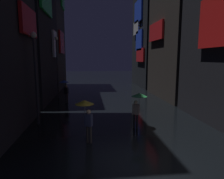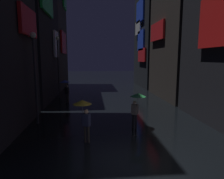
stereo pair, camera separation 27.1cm
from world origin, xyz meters
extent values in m
plane|color=black|center=(0.00, 0.00, 0.00)|extent=(120.00, 120.00, 0.00)
cube|color=red|center=(-5.35, 5.89, 6.26)|extent=(0.20, 2.88, 1.66)
cube|color=black|center=(-7.50, 13.47, 8.47)|extent=(4.00, 8.95, 16.95)
cube|color=white|center=(-5.35, 15.06, 5.59)|extent=(0.20, 2.06, 2.72)
cube|color=#26E54C|center=(-5.35, 11.56, 8.87)|extent=(0.20, 4.27, 1.83)
cube|color=red|center=(-5.35, 20.80, 6.19)|extent=(0.20, 3.88, 2.84)
cube|color=red|center=(5.35, 3.53, 6.17)|extent=(0.20, 3.76, 2.93)
cube|color=red|center=(5.35, 14.12, 6.93)|extent=(0.20, 4.07, 1.85)
cube|color=black|center=(7.50, 22.28, 6.71)|extent=(4.00, 8.56, 13.43)
cube|color=red|center=(5.35, 20.58, 4.58)|extent=(0.20, 3.84, 1.83)
cube|color=#264CF9|center=(5.35, 21.34, 6.63)|extent=(0.20, 3.30, 2.78)
cube|color=white|center=(5.35, 23.23, 8.65)|extent=(0.20, 2.99, 1.93)
cube|color=#264CF9|center=(5.35, 22.18, 10.81)|extent=(0.20, 4.05, 3.04)
cylinder|color=#38332D|center=(-1.76, 2.23, 0.42)|extent=(0.12, 0.12, 0.85)
cylinder|color=#38332D|center=(-1.92, 2.32, 0.42)|extent=(0.12, 0.12, 0.85)
cube|color=#333859|center=(-1.84, 2.27, 1.15)|extent=(0.40, 0.36, 0.60)
sphere|color=beige|center=(-1.84, 2.27, 1.56)|extent=(0.22, 0.22, 0.22)
cylinder|color=#333859|center=(-2.02, 2.31, 1.20)|extent=(0.09, 0.09, 0.50)
cylinder|color=slate|center=(-2.02, 2.31, 1.53)|extent=(0.02, 0.02, 0.77)
cone|color=yellow|center=(-2.02, 2.31, 2.02)|extent=(0.90, 0.90, 0.20)
cylinder|color=#38332D|center=(-3.83, 11.45, 0.42)|extent=(0.12, 0.12, 0.85)
cylinder|color=#38332D|center=(-3.98, 11.54, 0.42)|extent=(0.12, 0.12, 0.85)
cube|color=black|center=(-3.91, 11.49, 1.15)|extent=(0.40, 0.36, 0.60)
sphere|color=tan|center=(-3.91, 11.49, 1.56)|extent=(0.22, 0.22, 0.22)
cylinder|color=black|center=(-4.09, 11.54, 1.20)|extent=(0.09, 0.09, 0.50)
cylinder|color=slate|center=(-4.09, 11.54, 1.53)|extent=(0.02, 0.02, 0.77)
cone|color=#263FB2|center=(-4.09, 11.54, 2.02)|extent=(0.90, 0.90, 0.20)
cylinder|color=black|center=(0.82, 4.10, 0.42)|extent=(0.12, 0.12, 0.85)
cylinder|color=black|center=(0.96, 3.98, 0.42)|extent=(0.12, 0.12, 0.85)
cube|color=gray|center=(0.89, 4.04, 1.15)|extent=(0.40, 0.39, 0.60)
sphere|color=beige|center=(0.89, 4.04, 1.56)|extent=(0.22, 0.22, 0.22)
cylinder|color=gray|center=(1.06, 3.96, 1.20)|extent=(0.09, 0.09, 0.50)
cylinder|color=slate|center=(1.06, 3.96, 1.53)|extent=(0.02, 0.02, 0.77)
cone|color=green|center=(1.06, 3.96, 2.02)|extent=(0.90, 0.90, 0.20)
cylinder|color=#2D2D33|center=(-5.00, 5.47, 2.64)|extent=(0.14, 0.14, 5.28)
sphere|color=#F9EFCC|center=(-5.00, 5.47, 5.46)|extent=(0.36, 0.36, 0.36)
cylinder|color=#2D2D33|center=(-5.00, 13.94, 2.96)|extent=(0.14, 0.14, 5.91)
sphere|color=#F9EFCC|center=(-5.00, 13.94, 6.09)|extent=(0.36, 0.36, 0.36)
camera|label=1|loc=(-1.77, -7.04, 4.06)|focal=32.00mm
camera|label=2|loc=(-1.50, -7.07, 4.06)|focal=32.00mm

